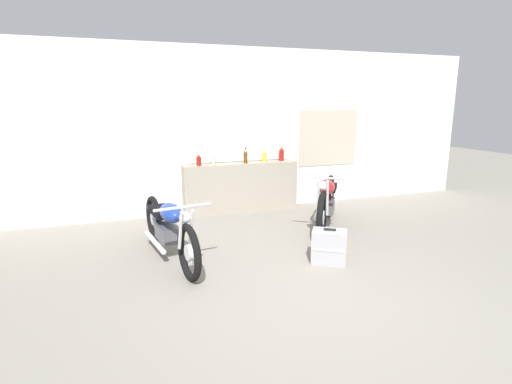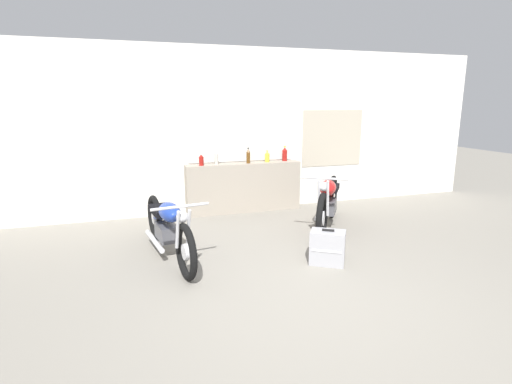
{
  "view_description": "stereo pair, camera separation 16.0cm",
  "coord_description": "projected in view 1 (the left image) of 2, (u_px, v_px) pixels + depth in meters",
  "views": [
    {
      "loc": [
        -1.79,
        -3.1,
        1.89
      ],
      "look_at": [
        -0.02,
        1.85,
        0.7
      ],
      "focal_mm": 28.0,
      "sensor_mm": 36.0,
      "label": 1
    },
    {
      "loc": [
        -1.64,
        -3.16,
        1.89
      ],
      "look_at": [
        -0.02,
        1.85,
        0.7
      ],
      "focal_mm": 28.0,
      "sensor_mm": 36.0,
      "label": 2
    }
  ],
  "objects": [
    {
      "name": "hard_case_silver",
      "position": [
        329.0,
        247.0,
        4.76
      ],
      "size": [
        0.48,
        0.44,
        0.43
      ],
      "color": "#9E9EA3",
      "rests_on": "ground_plane"
    },
    {
      "name": "bottle_right_center",
      "position": [
        264.0,
        157.0,
        7.01
      ],
      "size": [
        0.08,
        0.08,
        0.2
      ],
      "color": "gold",
      "rests_on": "sill_counter"
    },
    {
      "name": "bottle_leftmost",
      "position": [
        199.0,
        160.0,
        6.58
      ],
      "size": [
        0.08,
        0.08,
        0.2
      ],
      "color": "maroon",
      "rests_on": "sill_counter"
    },
    {
      "name": "bottle_left_center",
      "position": [
        214.0,
        158.0,
        6.69
      ],
      "size": [
        0.06,
        0.06,
        0.24
      ],
      "color": "#B7B2A8",
      "rests_on": "sill_counter"
    },
    {
      "name": "wall_back",
      "position": [
        225.0,
        131.0,
        6.84
      ],
      "size": [
        10.0,
        0.07,
        2.8
      ],
      "color": "silver",
      "rests_on": "ground_plane"
    },
    {
      "name": "bottle_center",
      "position": [
        246.0,
        156.0,
        6.85
      ],
      "size": [
        0.07,
        0.07,
        0.27
      ],
      "color": "#5B3814",
      "rests_on": "sill_counter"
    },
    {
      "name": "bottle_rightmost",
      "position": [
        281.0,
        154.0,
        7.15
      ],
      "size": [
        0.09,
        0.09,
        0.26
      ],
      "color": "maroon",
      "rests_on": "sill_counter"
    },
    {
      "name": "ground_plane",
      "position": [
        323.0,
        302.0,
        3.86
      ],
      "size": [
        24.0,
        24.0,
        0.0
      ],
      "primitive_type": "plane",
      "color": "gray"
    },
    {
      "name": "sill_counter",
      "position": [
        241.0,
        188.0,
        6.97
      ],
      "size": [
        2.02,
        0.28,
        0.86
      ],
      "color": "gray",
      "rests_on": "ground_plane"
    },
    {
      "name": "motorcycle_red",
      "position": [
        326.0,
        201.0,
        6.04
      ],
      "size": [
        1.22,
        1.71,
        0.89
      ],
      "color": "black",
      "rests_on": "ground_plane"
    },
    {
      "name": "motorcycle_blue",
      "position": [
        168.0,
        227.0,
        4.88
      ],
      "size": [
        0.67,
        2.07,
        0.8
      ],
      "color": "black",
      "rests_on": "ground_plane"
    }
  ]
}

